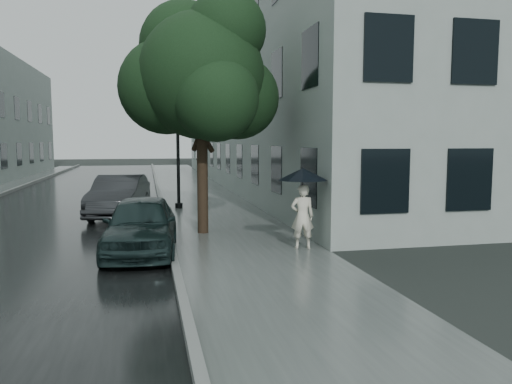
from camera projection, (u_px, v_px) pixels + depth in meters
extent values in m
plane|color=black|center=(260.00, 274.00, 9.54)|extent=(120.00, 120.00, 0.00)
cube|color=slate|center=(203.00, 200.00, 21.25)|extent=(3.50, 60.00, 0.01)
cube|color=slate|center=(160.00, 199.00, 20.86)|extent=(0.15, 60.00, 0.15)
cube|color=black|center=(72.00, 203.00, 20.12)|extent=(6.85, 60.00, 0.00)
cube|color=#8F9C97|center=(278.00, 106.00, 29.18)|extent=(7.00, 36.00, 9.00)
cube|color=black|center=(219.00, 105.00, 28.44)|extent=(0.08, 32.40, 7.20)
cube|color=black|center=(30.00, 120.00, 36.07)|extent=(0.08, 16.20, 6.40)
imported|color=silver|center=(302.00, 216.00, 11.67)|extent=(0.60, 0.43, 1.52)
cylinder|color=black|center=(303.00, 193.00, 11.57)|extent=(0.02, 0.02, 0.61)
cone|color=black|center=(303.00, 174.00, 11.52)|extent=(1.48, 1.48, 0.28)
cylinder|color=black|center=(303.00, 167.00, 11.50)|extent=(0.02, 0.02, 0.08)
cylinder|color=black|center=(302.00, 208.00, 11.60)|extent=(0.03, 0.03, 0.06)
cylinder|color=#332619|center=(203.00, 180.00, 13.58)|extent=(0.29, 0.29, 2.95)
sphere|color=#18351A|center=(201.00, 76.00, 13.29)|extent=(3.37, 3.37, 3.37)
sphere|color=#18351A|center=(237.00, 98.00, 13.94)|extent=(2.33, 2.33, 2.33)
sphere|color=#18351A|center=(166.00, 87.00, 13.63)|extent=(2.60, 2.60, 2.60)
sphere|color=#18351A|center=(216.00, 98.00, 12.53)|extent=(2.19, 2.19, 2.19)
sphere|color=#18351A|center=(184.00, 46.00, 13.86)|extent=(2.46, 2.46, 2.46)
sphere|color=#18351A|center=(226.00, 30.00, 13.06)|extent=(2.09, 2.09, 2.09)
cylinder|color=black|center=(178.00, 144.00, 18.42)|extent=(0.12, 0.12, 4.77)
cylinder|color=black|center=(179.00, 206.00, 18.65)|extent=(0.28, 0.28, 0.20)
cylinder|color=black|center=(170.00, 79.00, 18.17)|extent=(0.51, 0.20, 0.08)
sphere|color=silver|center=(162.00, 80.00, 18.19)|extent=(0.32, 0.32, 0.32)
imported|color=black|center=(141.00, 225.00, 11.18)|extent=(1.80, 3.92, 1.30)
imported|color=#25282A|center=(119.00, 196.00, 16.65)|extent=(2.05, 4.32, 1.37)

